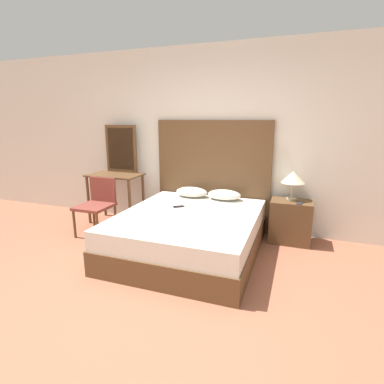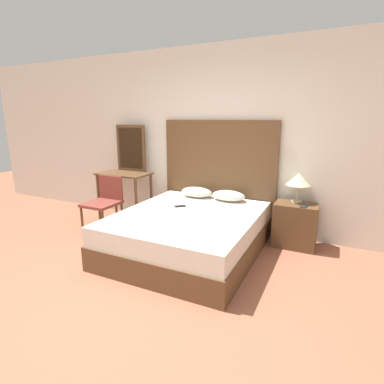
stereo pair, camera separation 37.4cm
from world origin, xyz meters
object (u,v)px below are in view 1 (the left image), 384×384
Objects in this scene: table_lamp at (293,178)px; vanity_desk at (115,184)px; bed at (189,233)px; nightstand at (290,222)px; phone_on_nightstand at (300,203)px; chair at (98,202)px; phone_on_bed at (179,207)px.

vanity_desk is at bearing -176.64° from table_lamp.
bed is at bearing -144.18° from table_lamp.
phone_on_nightstand is at bearing -42.71° from nightstand.
bed is 2.31× the size of vanity_desk.
bed is 2.40× the size of chair.
vanity_desk is 1.04× the size of chair.
vanity_desk is (-2.82, 0.01, 0.05)m from phone_on_nightstand.
nightstand is 0.60m from table_lamp.
phone_on_nightstand is at bearing -0.15° from vanity_desk.
table_lamp reaches higher than phone_on_nightstand.
bed is 12.18× the size of phone_on_bed.
nightstand is (1.19, 0.77, 0.04)m from bed.
bed is 1.49m from phone_on_nightstand.
phone_on_nightstand is 2.82m from vanity_desk.
vanity_desk is (-2.70, -0.16, -0.25)m from table_lamp.
bed is 1.42m from nightstand.
table_lamp is at bearing 3.36° from vanity_desk.
phone_on_nightstand is at bearing 17.19° from phone_on_bed.
vanity_desk reaches higher than nightstand.
vanity_desk is at bearing 179.85° from phone_on_nightstand.
phone_on_nightstand is 0.19× the size of vanity_desk.
vanity_desk is at bearing 155.81° from bed.
phone_on_bed is 1.39m from vanity_desk.
table_lamp is (-0.01, 0.07, 0.60)m from nightstand.
nightstand is 0.72× the size of chair.
chair reaches higher than phone_on_bed.
phone_on_bed is 1.00× the size of phone_on_nightstand.
vanity_desk is (-1.30, 0.48, 0.12)m from phone_on_bed.
phone_on_bed is (-0.23, 0.21, 0.27)m from bed.
table_lamp is at bearing 35.82° from bed.
nightstand is 0.69× the size of vanity_desk.
phone_on_nightstand is (0.10, -0.09, 0.30)m from nightstand.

